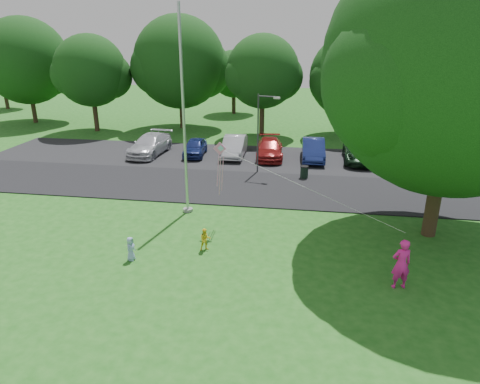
# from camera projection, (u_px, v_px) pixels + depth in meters

# --- Properties ---
(ground) EXTENTS (120.00, 120.00, 0.00)m
(ground) POSITION_uv_depth(u_px,v_px,m) (240.00, 265.00, 17.04)
(ground) COLOR #1F6219
(ground) RESTS_ON ground
(park_road) EXTENTS (60.00, 6.00, 0.06)m
(park_road) POSITION_uv_depth(u_px,v_px,m) (263.00, 188.00, 25.37)
(park_road) COLOR black
(park_road) RESTS_ON ground
(parking_strip) EXTENTS (42.00, 7.00, 0.06)m
(parking_strip) POSITION_uv_depth(u_px,v_px,m) (272.00, 159.00, 31.39)
(parking_strip) COLOR black
(parking_strip) RESTS_ON ground
(flagpole) EXTENTS (0.50, 0.50, 10.00)m
(flagpole) POSITION_uv_depth(u_px,v_px,m) (184.00, 132.00, 20.72)
(flagpole) COLOR #B7BABF
(flagpole) RESTS_ON ground
(street_lamp) EXTENTS (1.43, 0.43, 5.14)m
(street_lamp) POSITION_uv_depth(u_px,v_px,m) (261.00, 127.00, 27.21)
(street_lamp) COLOR #3F3F44
(street_lamp) RESTS_ON ground
(trash_can) EXTENTS (0.52, 0.52, 0.82)m
(trash_can) POSITION_uv_depth(u_px,v_px,m) (304.00, 172.00, 27.04)
(trash_can) COLOR black
(trash_can) RESTS_ON ground
(big_tree) EXTENTS (11.21, 10.68, 12.85)m
(big_tree) POSITION_uv_depth(u_px,v_px,m) (454.00, 73.00, 17.04)
(big_tree) COLOR #332316
(big_tree) RESTS_ON ground
(tree_row) EXTENTS (64.35, 11.94, 10.88)m
(tree_row) POSITION_uv_depth(u_px,v_px,m) (300.00, 70.00, 37.27)
(tree_row) COLOR #332316
(tree_row) RESTS_ON ground
(horizon_trees) EXTENTS (77.46, 7.20, 7.02)m
(horizon_trees) POSITION_uv_depth(u_px,v_px,m) (325.00, 76.00, 46.34)
(horizon_trees) COLOR #332316
(horizon_trees) RESTS_ON ground
(parked_cars) EXTENTS (20.68, 5.61, 1.48)m
(parked_cars) POSITION_uv_depth(u_px,v_px,m) (274.00, 149.00, 31.17)
(parked_cars) COLOR silver
(parked_cars) RESTS_ON ground
(woman) EXTENTS (0.79, 0.62, 1.92)m
(woman) POSITION_uv_depth(u_px,v_px,m) (401.00, 264.00, 15.20)
(woman) COLOR #F62097
(woman) RESTS_ON ground
(child_yellow) EXTENTS (0.59, 0.54, 0.99)m
(child_yellow) POSITION_uv_depth(u_px,v_px,m) (205.00, 239.00, 18.04)
(child_yellow) COLOR yellow
(child_yellow) RESTS_ON ground
(child_blue) EXTENTS (0.36, 0.52, 1.01)m
(child_blue) POSITION_uv_depth(u_px,v_px,m) (131.00, 249.00, 17.25)
(child_blue) COLOR #92ABE0
(child_blue) RESTS_ON ground
(kite) EXTENTS (7.68, 4.43, 2.62)m
(kite) POSITION_uv_depth(u_px,v_px,m) (224.00, 160.00, 19.14)
(kite) COLOR pink
(kite) RESTS_ON ground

